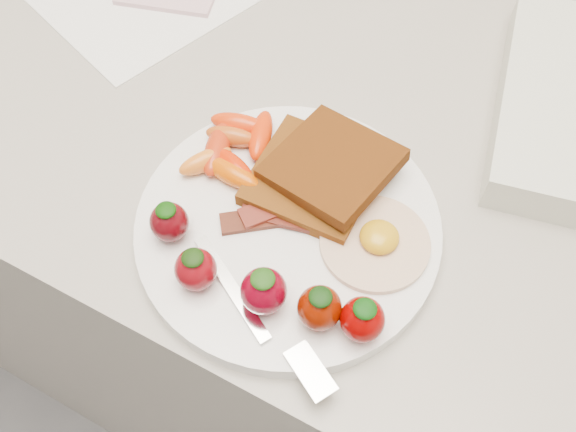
% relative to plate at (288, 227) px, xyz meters
% --- Properties ---
extents(counter, '(2.00, 0.60, 0.90)m').
position_rel_plate_xyz_m(counter, '(-0.02, 0.16, -0.46)').
color(counter, gray).
rests_on(counter, ground).
extents(plate, '(0.27, 0.27, 0.02)m').
position_rel_plate_xyz_m(plate, '(0.00, 0.00, 0.00)').
color(plate, white).
rests_on(plate, counter).
extents(toast_lower, '(0.11, 0.11, 0.01)m').
position_rel_plate_xyz_m(toast_lower, '(0.00, 0.05, 0.02)').
color(toast_lower, '#43280D').
rests_on(toast_lower, plate).
extents(toast_upper, '(0.12, 0.12, 0.02)m').
position_rel_plate_xyz_m(toast_upper, '(0.01, 0.06, 0.03)').
color(toast_upper, black).
rests_on(toast_upper, toast_lower).
extents(fried_egg, '(0.12, 0.12, 0.02)m').
position_rel_plate_xyz_m(fried_egg, '(0.08, 0.02, 0.01)').
color(fried_egg, white).
rests_on(fried_egg, plate).
extents(bacon_strips, '(0.10, 0.09, 0.01)m').
position_rel_plate_xyz_m(bacon_strips, '(-0.01, 0.00, 0.01)').
color(bacon_strips, '#351108').
rests_on(bacon_strips, plate).
extents(baby_carrots, '(0.08, 0.11, 0.02)m').
position_rel_plate_xyz_m(baby_carrots, '(-0.08, 0.04, 0.02)').
color(baby_carrots, '#BA4D13').
rests_on(baby_carrots, plate).
extents(strawberries, '(0.22, 0.06, 0.05)m').
position_rel_plate_xyz_m(strawberries, '(0.02, -0.07, 0.03)').
color(strawberries, '#4B050B').
rests_on(strawberries, plate).
extents(fork, '(0.16, 0.08, 0.00)m').
position_rel_plate_xyz_m(fork, '(0.03, -0.09, 0.01)').
color(fork, white).
rests_on(fork, plate).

